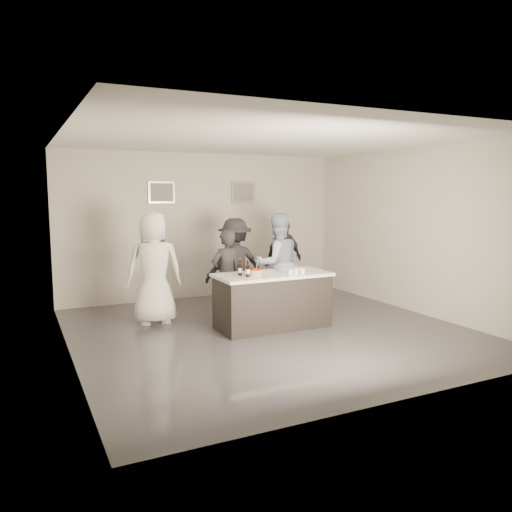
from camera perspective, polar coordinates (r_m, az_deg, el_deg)
name	(u,v)px	position (r m, az deg, el deg)	size (l,w,h in m)	color
floor	(270,331)	(8.08, 1.57, -8.52)	(6.00, 6.00, 0.00)	#3D3D42
ceiling	(270,140)	(7.81, 1.65, 13.15)	(6.00, 6.00, 0.00)	white
wall_back	(204,226)	(10.55, -5.98, 3.45)	(6.00, 0.04, 3.00)	beige
wall_front	(405,261)	(5.35, 16.67, -0.59)	(6.00, 0.04, 3.00)	beige
wall_left	(66,247)	(6.95, -20.88, 1.00)	(0.04, 6.00, 3.00)	beige
wall_right	(415,231)	(9.57, 17.76, 2.74)	(0.04, 6.00, 3.00)	beige
picture_left	(161,192)	(10.22, -10.75, 7.16)	(0.54, 0.04, 0.44)	#B2B2B7
picture_right	(243,192)	(10.84, -1.46, 7.29)	(0.54, 0.04, 0.44)	#B2B2B7
bar_counter	(272,300)	(8.17, 1.90, -5.10)	(1.86, 0.86, 0.90)	white
cake	(255,273)	(7.91, -0.08, -1.91)	(0.22, 0.22, 0.07)	orange
beer_bottle_a	(240,267)	(7.85, -1.83, -1.30)	(0.07, 0.07, 0.26)	black
beer_bottle_b	(248,269)	(7.72, -0.94, -1.45)	(0.07, 0.07, 0.26)	black
tumbler_cluster	(293,270)	(8.15, 4.25, -1.64)	(0.30, 0.30, 0.08)	orange
candles	(267,277)	(7.67, 1.25, -2.47)	(0.24, 0.08, 0.01)	pink
person_main_black	(226,275)	(8.60, -3.41, -2.19)	(0.57, 0.38, 1.57)	black
person_main_blue	(277,264)	(9.08, 2.42, -0.87)	(0.89, 0.69, 1.83)	#A4B3D6
person_guest_left	(154,268)	(8.51, -11.58, -1.36)	(0.92, 0.60, 1.89)	white
person_guest_right	(283,261)	(9.84, 3.15, -0.52)	(1.01, 0.42, 1.73)	#312E36
person_guest_back	(235,265)	(9.26, -2.41, -1.01)	(1.12, 0.64, 1.73)	black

